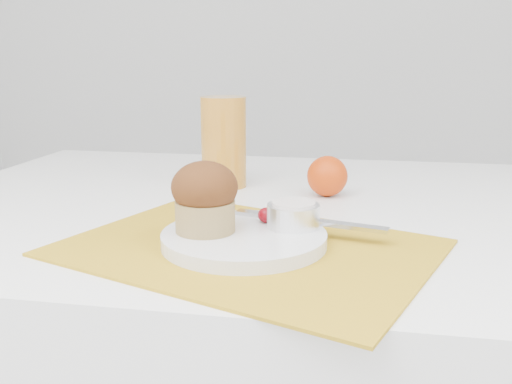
% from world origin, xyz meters
% --- Properties ---
extents(placemat, '(0.50, 0.44, 0.00)m').
position_xyz_m(placemat, '(-0.02, -0.17, 0.75)').
color(placemat, '#BA8D19').
rests_on(placemat, table).
extents(plate, '(0.24, 0.24, 0.02)m').
position_xyz_m(plate, '(-0.03, -0.17, 0.76)').
color(plate, silver).
rests_on(plate, placemat).
extents(ramekin, '(0.08, 0.08, 0.03)m').
position_xyz_m(ramekin, '(0.03, -0.13, 0.78)').
color(ramekin, silver).
rests_on(ramekin, plate).
extents(cream, '(0.06, 0.06, 0.01)m').
position_xyz_m(cream, '(0.03, -0.13, 0.80)').
color(cream, beige).
rests_on(cream, ramekin).
extents(raspberry_near, '(0.02, 0.02, 0.02)m').
position_xyz_m(raspberry_near, '(-0.01, -0.12, 0.78)').
color(raspberry_near, '#520208').
rests_on(raspberry_near, plate).
extents(raspberry_far, '(0.02, 0.02, 0.02)m').
position_xyz_m(raspberry_far, '(0.01, -0.14, 0.78)').
color(raspberry_far, '#580218').
rests_on(raspberry_far, plate).
extents(butter_knife, '(0.20, 0.07, 0.01)m').
position_xyz_m(butter_knife, '(0.04, -0.11, 0.77)').
color(butter_knife, silver).
rests_on(butter_knife, plate).
extents(orange, '(0.07, 0.07, 0.07)m').
position_xyz_m(orange, '(0.05, 0.11, 0.78)').
color(orange, '#C93C07').
rests_on(orange, table).
extents(juice_glass, '(0.08, 0.08, 0.16)m').
position_xyz_m(juice_glass, '(-0.13, 0.15, 0.83)').
color(juice_glass, '#C68125').
rests_on(juice_glass, table).
extents(muffin, '(0.09, 0.09, 0.09)m').
position_xyz_m(muffin, '(-0.08, -0.17, 0.81)').
color(muffin, '#A3874F').
rests_on(muffin, plate).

